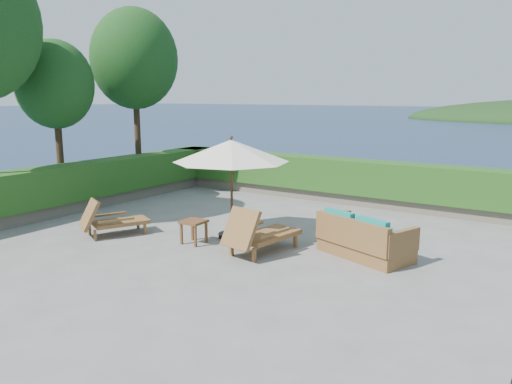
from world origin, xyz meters
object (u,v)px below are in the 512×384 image
Objects in this scene: side_table at (194,224)px; wicker_loveseat at (363,240)px; lounge_left at (111,220)px; lounge_right at (259,233)px; patio_umbrella at (231,152)px.

side_table is 0.25× the size of wicker_loveseat.
lounge_left is 3.74m from lounge_right.
lounge_right is (3.65, 0.79, 0.06)m from lounge_left.
lounge_right is 2.14m from wicker_loveseat.
side_table is at bearing 41.83° from lounge_left.
lounge_right reaches higher than lounge_left.
lounge_right is at bearing -28.74° from patio_umbrella.
lounge_left is at bearing -159.17° from lounge_right.
patio_umbrella reaches higher than side_table.
patio_umbrella is 1.84m from side_table.
lounge_right is (1.18, -0.65, -1.57)m from patio_umbrella.
patio_umbrella reaches higher than lounge_left.
wicker_loveseat is (3.09, 0.31, -1.64)m from patio_umbrella.
wicker_loveseat is at bearing 43.49° from lounge_left.
lounge_right is 3.55× the size of side_table.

